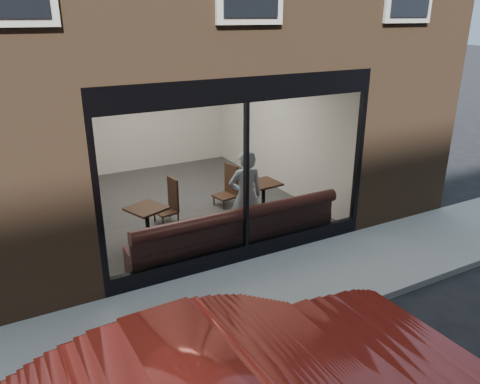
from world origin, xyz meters
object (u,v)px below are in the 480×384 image
cafe_chair_left (166,212)px  banquette (235,239)px  person (245,196)px  cafe_table_left (146,209)px  cafe_table_right (264,183)px  cafe_chair_right (225,196)px

cafe_chair_left → banquette: bearing=102.3°
person → cafe_table_left: bearing=-10.8°
cafe_table_left → cafe_table_right: 2.63m
cafe_chair_right → cafe_table_right: bearing=107.6°
banquette → cafe_chair_right: (0.81, 2.02, 0.01)m
cafe_table_left → banquette: bearing=-36.6°
cafe_chair_left → cafe_chair_right: size_ratio=0.89×
cafe_chair_right → banquette: bearing=56.7°
person → cafe_chair_right: person is taller
person → cafe_table_left: (-1.72, 0.68, -0.15)m
cafe_chair_left → cafe_chair_right: 1.51m
person → cafe_table_right: (0.91, 0.83, -0.15)m
banquette → cafe_table_left: size_ratio=6.34×
banquette → cafe_table_right: bearing=41.4°
banquette → cafe_chair_left: bearing=111.1°
person → cafe_table_right: bearing=-126.9°
cafe_chair_left → cafe_chair_right: (1.50, 0.24, 0.00)m
cafe_table_right → cafe_chair_left: (-1.98, 0.64, -0.50)m
cafe_table_left → cafe_table_right: bearing=3.3°
banquette → cafe_table_left: cafe_table_left is taller
cafe_table_right → cafe_chair_left: 2.14m
banquette → cafe_chair_left: 1.91m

